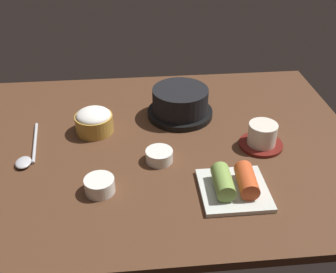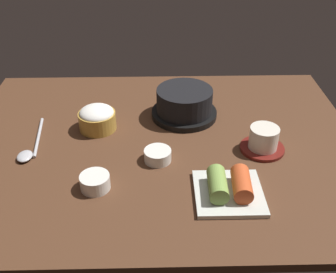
{
  "view_description": "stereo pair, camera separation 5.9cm",
  "coord_description": "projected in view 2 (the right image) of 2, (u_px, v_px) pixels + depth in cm",
  "views": [
    {
      "loc": [
        -5.87,
        -82.96,
        59.33
      ],
      "look_at": [
        2.0,
        -2.0,
        5.0
      ],
      "focal_mm": 43.33,
      "sensor_mm": 36.0,
      "label": 1
    },
    {
      "loc": [
        0.04,
        -83.32,
        59.33
      ],
      "look_at": [
        2.0,
        -2.0,
        5.0
      ],
      "focal_mm": 43.33,
      "sensor_mm": 36.0,
      "label": 2
    }
  ],
  "objects": [
    {
      "name": "dining_table",
      "position": [
        160.0,
        145.0,
        1.02
      ],
      "size": [
        100.0,
        76.0,
        2.0
      ],
      "primitive_type": "cube",
      "color": "#4C2D1C",
      "rests_on": "ground"
    },
    {
      "name": "stone_pot",
      "position": [
        184.0,
        103.0,
        1.1
      ],
      "size": [
        17.85,
        17.85,
        8.01
      ],
      "color": "black",
      "rests_on": "dining_table"
    },
    {
      "name": "rice_bowl",
      "position": [
        97.0,
        118.0,
        1.05
      ],
      "size": [
        9.63,
        9.63,
        6.4
      ],
      "color": "#B78C38",
      "rests_on": "dining_table"
    },
    {
      "name": "tea_cup_with_saucer",
      "position": [
        263.0,
        140.0,
        0.97
      ],
      "size": [
        10.71,
        10.71,
        6.18
      ],
      "color": "maroon",
      "rests_on": "dining_table"
    },
    {
      "name": "banchan_cup_center",
      "position": [
        157.0,
        155.0,
        0.94
      ],
      "size": [
        6.37,
        6.37,
        2.81
      ],
      "color": "white",
      "rests_on": "dining_table"
    },
    {
      "name": "kimchi_plate",
      "position": [
        229.0,
        188.0,
        0.84
      ],
      "size": [
        14.22,
        14.22,
        4.98
      ],
      "color": "silver",
      "rests_on": "dining_table"
    },
    {
      "name": "side_bowl_near",
      "position": [
        95.0,
        182.0,
        0.86
      ],
      "size": [
        6.39,
        6.39,
        3.27
      ],
      "color": "white",
      "rests_on": "dining_table"
    },
    {
      "name": "spoon",
      "position": [
        30.0,
        149.0,
        0.98
      ],
      "size": [
        4.35,
        19.59,
        1.35
      ],
      "color": "#B7B7BC",
      "rests_on": "dining_table"
    }
  ]
}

